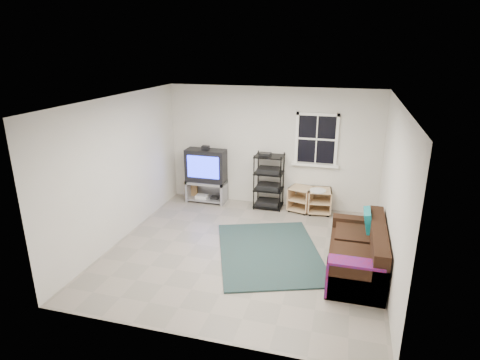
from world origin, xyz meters
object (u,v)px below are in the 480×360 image
(side_table_left, at_px, (301,198))
(sofa, at_px, (359,254))
(tv_unit, at_px, (206,171))
(av_rack, at_px, (269,185))
(side_table_right, at_px, (319,199))

(side_table_left, bearing_deg, sofa, -62.27)
(tv_unit, distance_m, av_rack, 1.45)
(av_rack, relative_size, sofa, 0.66)
(av_rack, xyz_separation_m, side_table_left, (0.71, 0.03, -0.25))
(av_rack, height_order, sofa, av_rack)
(tv_unit, bearing_deg, side_table_right, 0.25)
(side_table_left, distance_m, sofa, 2.54)
(side_table_left, bearing_deg, av_rack, -177.38)
(side_table_left, relative_size, sofa, 0.30)
(av_rack, distance_m, side_table_right, 1.12)
(tv_unit, relative_size, sofa, 0.70)
(av_rack, relative_size, side_table_right, 2.23)
(tv_unit, xyz_separation_m, av_rack, (1.44, 0.00, -0.19))
(av_rack, relative_size, side_table_left, 2.22)
(tv_unit, bearing_deg, av_rack, 0.12)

